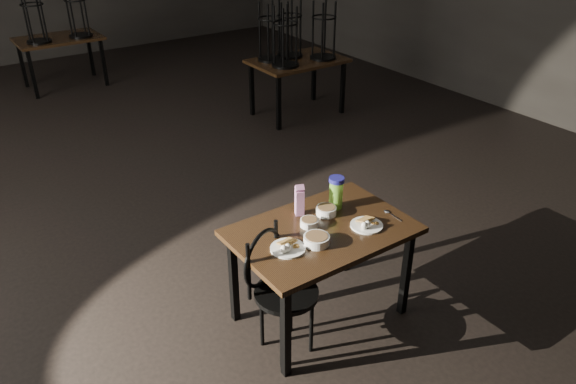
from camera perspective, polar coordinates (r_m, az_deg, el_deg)
main_table at (r=3.81m, az=3.46°, el=-4.74°), size 1.20×0.80×0.75m
plate_left at (r=3.55m, az=-0.01°, el=-5.60°), size 0.23×0.23×0.07m
plate_right at (r=3.82m, az=8.00°, el=-3.24°), size 0.22×0.22×0.07m
bowl_near at (r=3.78m, az=2.18°, el=-3.11°), size 0.12×0.12×0.05m
bowl_far at (r=3.92m, az=3.91°, el=-1.87°), size 0.14×0.14×0.06m
bowl_big at (r=3.60m, az=2.90°, el=-4.85°), size 0.17×0.17×0.06m
juice_carton at (r=3.87m, az=1.18°, el=-0.89°), size 0.08×0.08×0.23m
water_bottle at (r=3.96m, az=4.90°, el=-0.03°), size 0.13×0.13×0.24m
spoon at (r=4.00m, az=10.15°, el=-2.05°), size 0.04×0.17×0.01m
bentwood_chair at (r=3.66m, az=-1.10°, el=-9.24°), size 0.47×0.46×0.88m
bg_table_right at (r=7.50m, az=0.77°, el=13.65°), size 1.20×0.80×1.48m
bg_table_far at (r=9.28m, az=-22.27°, el=14.29°), size 1.20×0.80×1.48m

